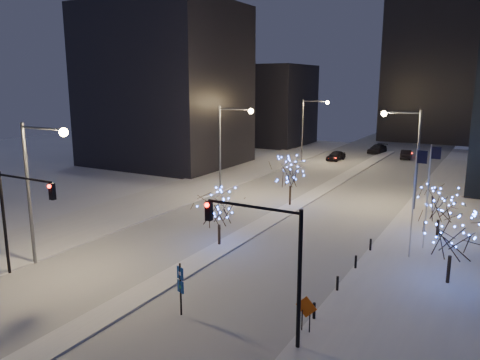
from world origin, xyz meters
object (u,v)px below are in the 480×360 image
Objects in this scene: street_lamp_w_near at (37,175)px; traffic_signal_east at (270,251)px; traffic_signal_west at (18,208)px; holiday_tree_plaza_near at (452,233)px; car_far at (377,149)px; holiday_tree_median_near at (219,207)px; holiday_tree_plaza_far at (440,204)px; street_lamp_w_far at (309,122)px; car_mid at (406,154)px; car_near at (336,156)px; construction_sign at (306,310)px; street_lamp_w_mid at (228,138)px; holiday_tree_median_far at (291,173)px; street_lamp_east at (409,146)px; wayfinding_sign at (180,284)px.

street_lamp_w_near is 17.99m from traffic_signal_east.
traffic_signal_west is 27.46m from holiday_tree_plaza_near.
car_far is at bearing 98.96° from traffic_signal_east.
holiday_tree_median_near is 1.05× the size of holiday_tree_plaza_far.
car_far is at bearing 91.03° from holiday_tree_median_near.
street_lamp_w_far is at bearing 109.32° from traffic_signal_east.
traffic_signal_west is at bearing 72.56° from car_mid.
construction_sign reaches higher than car_near.
street_lamp_w_mid is at bearing -90.93° from car_near.
traffic_signal_west is 14.09m from holiday_tree_median_near.
street_lamp_w_mid is 2.03× the size of holiday_tree_median_far.
street_lamp_east is 2.21× the size of holiday_tree_plaza_far.
traffic_signal_east is at bearing -69.34° from car_near.
street_lamp_w_far is 52.04m from traffic_signal_west.
car_near is at bearing 104.77° from traffic_signal_east.
street_lamp_east is 27.94m from construction_sign.
traffic_signal_east is at bearing -104.67° from holiday_tree_plaza_far.
traffic_signal_west is 17.41m from traffic_signal_east.
traffic_signal_east is at bearing 88.22° from car_mid.
street_lamp_w_far is 38.65m from holiday_tree_plaza_far.
car_near is 55.52m from construction_sign.
construction_sign is at bearing -67.58° from car_near.
traffic_signal_west reaches higher than car_mid.
street_lamp_east reaches higher than car_near.
traffic_signal_west is 26.65m from holiday_tree_median_far.
car_far is 1.08× the size of holiday_tree_median_far.
holiday_tree_median_near is at bearing -61.41° from street_lamp_w_mid.
traffic_signal_east is 1.32× the size of car_far.
traffic_signal_east is 13.57m from holiday_tree_plaza_near.
street_lamp_east is 2.18× the size of car_mid.
holiday_tree_median_far is at bearing -72.40° from street_lamp_w_far.
street_lamp_w_far is 1.89× the size of car_far.
car_mid is 1.01× the size of holiday_tree_plaza_far.
holiday_tree_median_near is at bearing -119.80° from street_lamp_east.
holiday_tree_plaza_far reaches higher than wayfinding_sign.
holiday_tree_median_far is (-9.44, 24.41, -1.29)m from traffic_signal_east.
car_far is 1.12× the size of holiday_tree_median_near.
wayfinding_sign is at bearing 4.78° from traffic_signal_west.
wayfinding_sign is at bearing -4.57° from street_lamp_w_near.
holiday_tree_plaza_far is at bearing -52.97° from street_lamp_w_far.
car_near is at bearing 47.61° from street_lamp_w_far.
wayfinding_sign is at bearing -80.51° from holiday_tree_median_far.
wayfinding_sign is at bearing 179.96° from traffic_signal_east.
street_lamp_w_mid is 2.16× the size of car_near.
traffic_signal_west reaches higher than wayfinding_sign.
car_far is at bearing 91.37° from holiday_tree_median_far.
holiday_tree_median_far is (1.00, -41.82, 2.70)m from car_far.
car_far is 2.74× the size of construction_sign.
street_lamp_east is 2.03× the size of holiday_tree_median_far.
holiday_tree_plaza_near reaches higher than car_mid.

